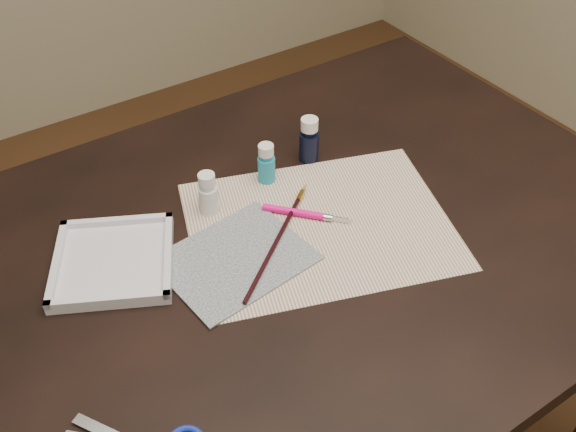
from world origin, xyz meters
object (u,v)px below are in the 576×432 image
paper (319,225)px  palette_tray (113,260)px  paint_bottle_white (208,193)px  paint_bottle_cyan (266,163)px  paint_bottle_navy (309,140)px  canvas (236,259)px

paper → palette_tray: palette_tray is taller
paper → paint_bottle_white: size_ratio=5.43×
palette_tray → paint_bottle_cyan: bearing=8.8°
paper → paint_bottle_navy: 0.19m
paint_bottle_cyan → paint_bottle_navy: (0.10, 0.01, 0.01)m
canvas → paint_bottle_navy: (0.25, 0.16, 0.04)m
canvas → palette_tray: (-0.17, 0.10, 0.01)m
canvas → paint_bottle_cyan: (0.15, 0.15, 0.04)m
paint_bottle_navy → palette_tray: bearing=-171.9°
paint_bottle_cyan → paint_bottle_navy: size_ratio=0.87×
paint_bottle_white → paint_bottle_navy: (0.23, 0.03, 0.00)m
paint_bottle_white → paper: bearing=-44.3°
paint_bottle_cyan → canvas: bearing=-135.8°
paint_bottle_navy → palette_tray: size_ratio=0.49×
paint_bottle_cyan → paint_bottle_navy: 0.10m
paint_bottle_white → palette_tray: (-0.19, -0.03, -0.03)m
paint_bottle_cyan → paint_bottle_white: bearing=-171.9°
paper → paint_bottle_cyan: 0.16m
paint_bottle_white → palette_tray: bearing=-170.7°
canvas → paint_bottle_navy: 0.30m
paint_bottle_cyan → palette_tray: (-0.32, -0.05, -0.03)m
paper → paint_bottle_white: paint_bottle_white is taller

